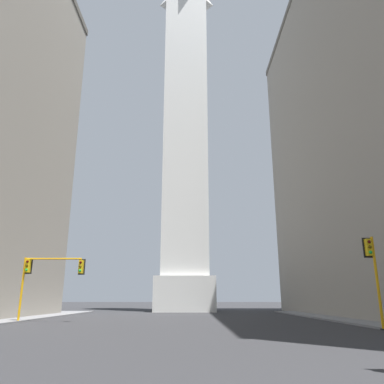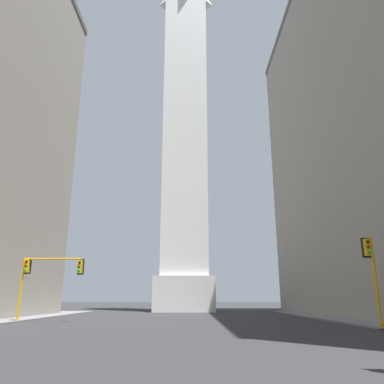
# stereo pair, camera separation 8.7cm
# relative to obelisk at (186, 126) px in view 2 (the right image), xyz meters

# --- Properties ---
(obelisk) EXTENTS (8.95, 8.95, 63.37)m
(obelisk) POSITION_rel_obelisk_xyz_m (0.00, 0.00, 0.00)
(obelisk) COLOR silver
(obelisk) RESTS_ON ground_plane
(traffic_light_mid_right) EXTENTS (0.79, 0.51, 5.83)m
(traffic_light_mid_right) POSITION_rel_obelisk_xyz_m (12.81, -34.04, -26.60)
(traffic_light_mid_right) COLOR orange
(traffic_light_mid_right) RESTS_ON ground_plane
(traffic_light_mid_left) EXTENTS (5.32, 0.52, 5.26)m
(traffic_light_mid_left) POSITION_rel_obelisk_xyz_m (-11.46, -26.33, -26.42)
(traffic_light_mid_left) COLOR orange
(traffic_light_mid_left) RESTS_ON ground_plane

